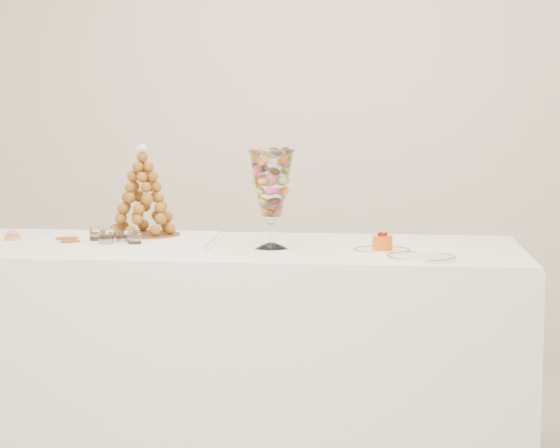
# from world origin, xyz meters

# --- Properties ---
(buffet_table) EXTENTS (2.25, 0.96, 0.85)m
(buffet_table) POSITION_xyz_m (-0.10, 0.22, 0.42)
(buffet_table) COLOR white
(buffet_table) RESTS_ON ground
(lace_tray) EXTENTS (0.70, 0.56, 0.02)m
(lace_tray) POSITION_xyz_m (-0.49, 0.22, 0.86)
(lace_tray) COLOR white
(lace_tray) RESTS_ON buffet_table
(macaron_vase) EXTENTS (0.16, 0.16, 0.36)m
(macaron_vase) POSITION_xyz_m (0.09, 0.16, 1.08)
(macaron_vase) COLOR white
(macaron_vase) RESTS_ON buffet_table
(cake_plate) EXTENTS (0.21, 0.21, 0.01)m
(cake_plate) POSITION_xyz_m (0.49, 0.12, 0.85)
(cake_plate) COLOR white
(cake_plate) RESTS_ON buffet_table
(spare_plate) EXTENTS (0.24, 0.24, 0.01)m
(spare_plate) POSITION_xyz_m (0.63, -0.04, 0.85)
(spare_plate) COLOR white
(spare_plate) RESTS_ON buffet_table
(pink_tart) EXTENTS (0.06, 0.06, 0.04)m
(pink_tart) POSITION_xyz_m (-0.96, 0.24, 0.86)
(pink_tart) COLOR tan
(pink_tart) RESTS_ON buffet_table
(verrine_a) EXTENTS (0.06, 0.06, 0.07)m
(verrine_a) POSITION_xyz_m (-0.57, 0.12, 0.88)
(verrine_a) COLOR white
(verrine_a) RESTS_ON buffet_table
(verrine_b) EXTENTS (0.06, 0.06, 0.06)m
(verrine_b) POSITION_xyz_m (-0.46, 0.10, 0.88)
(verrine_b) COLOR white
(verrine_b) RESTS_ON buffet_table
(verrine_c) EXTENTS (0.06, 0.06, 0.06)m
(verrine_c) POSITION_xyz_m (-0.41, 0.07, 0.88)
(verrine_c) COLOR white
(verrine_c) RESTS_ON buffet_table
(verrine_d) EXTENTS (0.07, 0.07, 0.07)m
(verrine_d) POSITION_xyz_m (-0.50, 0.03, 0.88)
(verrine_d) COLOR white
(verrine_d) RESTS_ON buffet_table
(verrine_e) EXTENTS (0.05, 0.05, 0.06)m
(verrine_e) POSITION_xyz_m (-0.39, 0.04, 0.88)
(verrine_e) COLOR white
(verrine_e) RESTS_ON buffet_table
(ramekin_back) EXTENTS (0.09, 0.09, 0.03)m
(ramekin_back) POSITION_xyz_m (-0.67, 0.09, 0.86)
(ramekin_back) COLOR white
(ramekin_back) RESTS_ON buffet_table
(ramekin_front) EXTENTS (0.08, 0.08, 0.02)m
(ramekin_front) POSITION_xyz_m (-0.64, 0.03, 0.86)
(ramekin_front) COLOR white
(ramekin_front) RESTS_ON buffet_table
(croquembouche) EXTENTS (0.28, 0.28, 0.35)m
(croquembouche) POSITION_xyz_m (-0.44, 0.30, 1.04)
(croquembouche) COLOR brown
(croquembouche) RESTS_ON lace_tray
(mousse_cake) EXTENTS (0.07, 0.07, 0.06)m
(mousse_cake) POSITION_xyz_m (0.50, 0.11, 0.88)
(mousse_cake) COLOR #DB5E0A
(mousse_cake) RESTS_ON cake_plate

